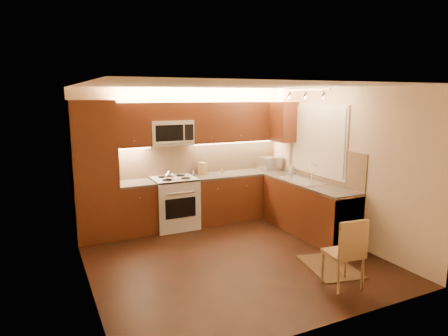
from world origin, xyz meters
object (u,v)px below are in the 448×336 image
stove (175,203)px  soap_bottle (292,168)px  knife_block (203,168)px  toaster_oven (270,163)px  dining_chair (343,251)px  microwave (171,133)px  kettle (169,175)px  sink (304,177)px

stove → soap_bottle: bearing=-10.9°
knife_block → soap_bottle: knife_block is taller
toaster_oven → dining_chair: size_ratio=0.47×
toaster_oven → knife_block: 1.43m
dining_chair → microwave: bearing=116.5°
knife_block → dining_chair: bearing=-96.3°
kettle → toaster_oven: 2.19m
toaster_oven → kettle: bearing=177.7°
knife_block → sink: bearing=-59.3°
stove → microwave: (0.00, 0.14, 1.26)m
knife_block → dining_chair: 3.33m
stove → microwave: 1.27m
microwave → sink: bearing=-32.2°
sink → dining_chair: size_ratio=0.95×
toaster_oven → microwave: bearing=170.4°
microwave → knife_block: bearing=3.7°
kettle → dining_chair: 3.24m
sink → stove: bearing=150.6°
knife_block → soap_bottle: 1.72m
microwave → dining_chair: (1.17, -3.19, -1.27)m
kettle → toaster_oven: toaster_oven is taller
stove → dining_chair: bearing=-69.1°
soap_bottle → microwave: bearing=166.8°
sink → soap_bottle: size_ratio=4.69×
toaster_oven → dining_chair: bearing=-113.2°
stove → kettle: size_ratio=4.76×
sink → toaster_oven: toaster_oven is taller
stove → knife_block: 0.86m
knife_block → microwave: bearing=167.9°
stove → dining_chair: size_ratio=1.01×
microwave → soap_bottle: bearing=-14.2°
dining_chair → sink: bearing=73.2°
sink → microwave: bearing=147.8°
toaster_oven → dining_chair: 3.29m
stove → dining_chair: 3.27m
sink → kettle: (-2.13, 0.99, 0.04)m
sink → knife_block: knife_block is taller
toaster_oven → knife_block: toaster_oven is taller
knife_block → dining_chair: knife_block is taller
toaster_oven → soap_bottle: bearing=-76.4°
kettle → dining_chair: size_ratio=0.21×
stove → knife_block: knife_block is taller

